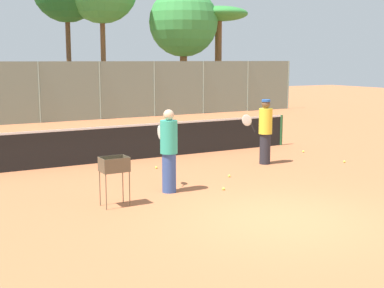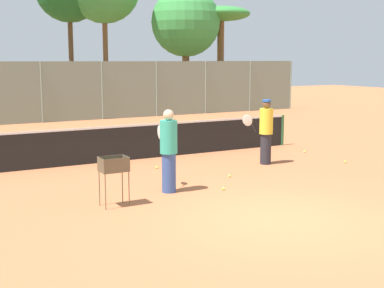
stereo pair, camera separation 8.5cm
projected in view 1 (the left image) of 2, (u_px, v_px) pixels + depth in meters
ground_plane at (281, 220)px, 10.12m from camera, size 80.00×80.00×0.00m
tennis_net at (132, 142)px, 16.07m from camera, size 11.50×0.10×1.07m
back_fence at (40, 92)px, 25.40m from camera, size 30.40×0.08×2.91m
tree_3 at (219, 18)px, 33.30m from camera, size 3.65×3.65×6.28m
tree_4 at (183, 23)px, 32.43m from camera, size 4.19×4.19×7.35m
player_white_outfit at (169, 150)px, 12.08m from camera, size 0.39×0.96×1.90m
player_red_cap at (265, 131)px, 15.37m from camera, size 0.91×0.46×1.87m
ball_cart at (114, 169)px, 10.93m from camera, size 0.56×0.41×1.03m
tennis_ball_0 at (224, 189)px, 12.40m from camera, size 0.07×0.07×0.07m
tennis_ball_2 at (156, 167)px, 14.83m from camera, size 0.07×0.07×0.07m
tennis_ball_3 at (344, 162)px, 15.69m from camera, size 0.07×0.07×0.07m
tennis_ball_4 at (303, 151)px, 17.43m from camera, size 0.07×0.07×0.07m
tennis_ball_5 at (229, 176)px, 13.76m from camera, size 0.07×0.07×0.07m
parked_car at (40, 102)px, 29.38m from camera, size 4.20×1.70×1.60m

